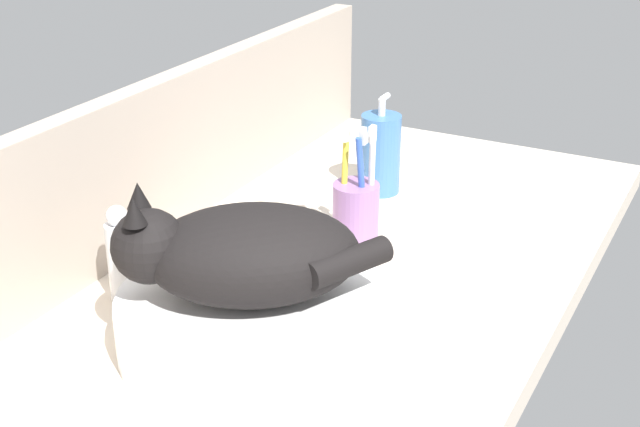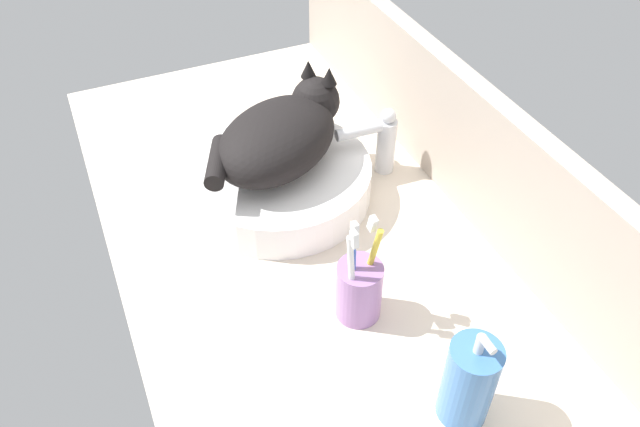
{
  "view_description": "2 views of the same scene",
  "coord_description": "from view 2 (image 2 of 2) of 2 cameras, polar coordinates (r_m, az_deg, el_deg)",
  "views": [
    {
      "loc": [
        -93.7,
        -49.61,
        59.39
      ],
      "look_at": [
        1.38,
        0.38,
        10.34
      ],
      "focal_mm": 50.0,
      "sensor_mm": 36.0,
      "label": 1
    },
    {
      "loc": [
        65.88,
        -28.03,
        75.36
      ],
      "look_at": [
        0.87,
        0.63,
        9.35
      ],
      "focal_mm": 35.0,
      "sensor_mm": 36.0,
      "label": 2
    }
  ],
  "objects": [
    {
      "name": "ground_plane",
      "position": [
        1.05,
        -0.51,
        -4.32
      ],
      "size": [
        134.4,
        62.71,
        4.0
      ],
      "primitive_type": "cube",
      "color": "beige"
    },
    {
      "name": "backsplash_panel",
      "position": [
        1.08,
        14.04,
        5.44
      ],
      "size": [
        134.4,
        3.6,
        23.53
      ],
      "primitive_type": "cube",
      "color": "#AD9E8E",
      "rests_on": "ground_plane"
    },
    {
      "name": "sink_basin",
      "position": [
        1.13,
        -3.8,
        3.04
      ],
      "size": [
        33.15,
        33.15,
        6.79
      ],
      "primitive_type": "cylinder",
      "color": "white",
      "rests_on": "ground_plane"
    },
    {
      "name": "cat",
      "position": [
        1.08,
        -3.62,
        7.18
      ],
      "size": [
        27.7,
        30.21,
        14.0
      ],
      "color": "black",
      "rests_on": "sink_basin"
    },
    {
      "name": "faucet",
      "position": [
        1.16,
        5.59,
        6.75
      ],
      "size": [
        3.6,
        11.84,
        13.6
      ],
      "color": "silver",
      "rests_on": "ground_plane"
    },
    {
      "name": "soap_dispenser",
      "position": [
        0.83,
        13.45,
        -14.76
      ],
      "size": [
        6.68,
        6.68,
        16.77
      ],
      "color": "#3F72B2",
      "rests_on": "ground_plane"
    },
    {
      "name": "toothbrush_cup",
      "position": [
        0.92,
        3.58,
        -6.86
      ],
      "size": [
        6.85,
        6.85,
        18.71
      ],
      "color": "#996BA8",
      "rests_on": "ground_plane"
    }
  ]
}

